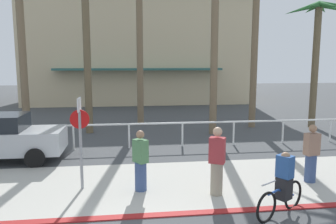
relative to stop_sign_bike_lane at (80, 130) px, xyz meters
name	(u,v)px	position (x,y,z in m)	size (l,w,h in m)	color
ground_plane	(129,140)	(1.36, 5.91, -1.68)	(80.00, 80.00, 0.00)	#424447
sidewalk_strip	(131,185)	(1.36, 0.11, -1.67)	(44.00, 4.00, 0.02)	#ADAAA0
curb_paint	(133,216)	(1.36, -1.89, -1.66)	(44.00, 0.24, 0.03)	maroon
building_backdrop	(136,50)	(2.35, 23.51, 3.07)	(19.42, 12.63, 9.45)	beige
rail_fence	(129,128)	(1.36, 4.41, -0.84)	(26.81, 0.08, 1.04)	white
stop_sign_bike_lane	(80,130)	(0.00, 0.00, 0.00)	(0.52, 0.56, 2.56)	gray
palm_tree_6	(255,10)	(8.05, 8.17, 4.58)	(3.17, 3.27, 8.23)	#756047
palm_tree_7	(317,31)	(11.33, 7.72, 3.48)	(3.21, 3.19, 6.69)	brown
cyclist_blue_0	(283,185)	(4.81, -2.15, -0.98)	(1.57, 1.02, 1.50)	black
pedestrian_0	(141,163)	(1.61, -0.33, -0.89)	(0.45, 0.48, 1.70)	#384C7A
pedestrian_1	(311,156)	(6.59, -0.29, -0.87)	(0.44, 0.37, 1.73)	#384C7A
pedestrian_2	(217,164)	(3.59, -0.88, -0.81)	(0.48, 0.43, 1.84)	gray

